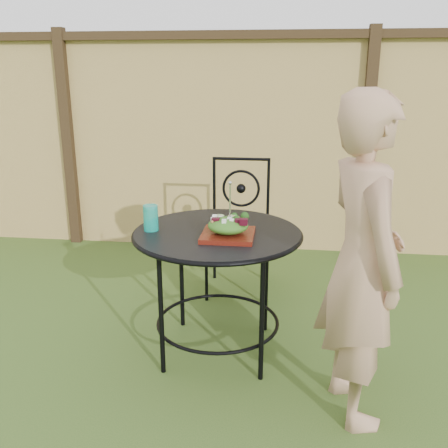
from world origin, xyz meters
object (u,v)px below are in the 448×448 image
(patio_table, at_px, (218,255))
(salad_plate, at_px, (228,235))
(patio_chair, at_px, (239,223))
(diner, at_px, (362,263))

(patio_table, distance_m, salad_plate, 0.19)
(patio_table, bearing_deg, patio_chair, 87.76)
(diner, bearing_deg, salad_plate, 46.88)
(patio_chair, distance_m, salad_plate, 1.01)
(patio_chair, bearing_deg, salad_plate, -88.02)
(patio_table, distance_m, diner, 0.84)
(patio_table, height_order, salad_plate, salad_plate)
(patio_table, height_order, diner, diner)
(patio_table, relative_size, patio_chair, 0.97)
(salad_plate, bearing_deg, diner, -28.49)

